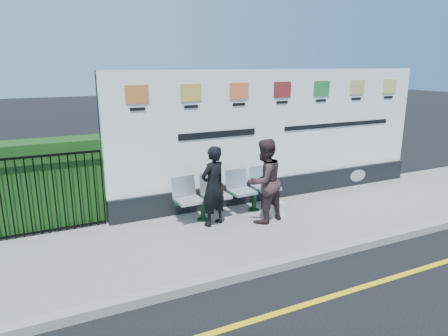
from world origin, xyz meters
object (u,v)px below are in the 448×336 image
at_px(billboard, 279,144).
at_px(woman_right, 264,181).
at_px(bench, 229,204).
at_px(woman_left, 213,186).

xyz_separation_m(billboard, woman_right, (-1.11, -1.22, -0.45)).
relative_size(bench, woman_right, 1.37).
xyz_separation_m(woman_left, woman_right, (1.00, -0.27, 0.05)).
relative_size(bench, woman_left, 1.46).
bearing_deg(woman_right, billboard, -147.66).
xyz_separation_m(billboard, bench, (-1.59, -0.62, -1.05)).
distance_m(billboard, woman_right, 1.71).
bearing_deg(woman_left, woman_right, 145.05).
bearing_deg(billboard, bench, -158.76).
distance_m(billboard, woman_left, 2.37).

